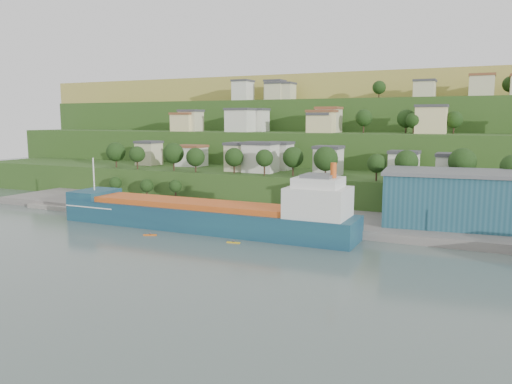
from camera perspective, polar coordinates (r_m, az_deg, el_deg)
The scene contains 10 objects.
ground at distance 110.09m, azimuth -3.89°, elevation -5.74°, with size 500.00×500.00×0.00m, color #4D5E56.
quay at distance 128.34m, azimuth 10.13°, elevation -3.84°, with size 220.00×26.00×4.00m, color slate.
pebble_beach at distance 159.46m, azimuth -17.53°, elevation -1.74°, with size 40.00×18.00×2.40m, color slate.
hillside at distance 268.55m, azimuth 13.74°, elevation 2.33°, with size 360.00×210.55×96.00m.
cargo_ship_near at distance 121.63m, azimuth -5.16°, elevation -2.90°, with size 76.68×12.40×19.71m.
warehouse at distance 126.01m, azimuth 21.44°, elevation -0.61°, with size 32.63×21.80×12.80m.
caravan at distance 158.28m, azimuth -16.96°, elevation -0.79°, with size 6.49×2.70×3.03m, color silver.
dinghy at distance 151.74m, azimuth -15.69°, elevation -1.54°, with size 4.16×1.56×0.83m, color silver.
kayak_orange at distance 118.72m, azimuth -12.01°, elevation -4.76°, with size 3.04×1.76×0.77m.
kayak_yellow at distance 109.18m, azimuth -2.60°, elevation -5.73°, with size 3.03×0.96×0.75m.
Camera 1 is at (51.70, -93.50, 26.52)m, focal length 35.00 mm.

